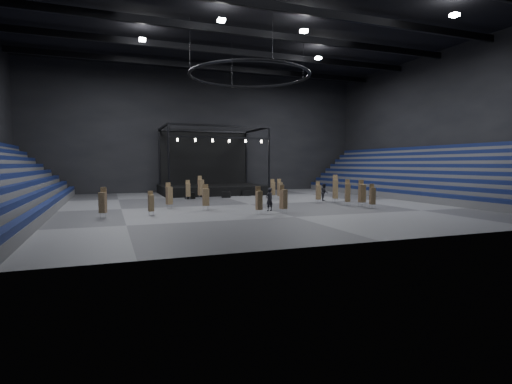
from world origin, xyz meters
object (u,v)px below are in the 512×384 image
object	(u,v)px
flight_case_mid	(226,195)
chair_stack_10	(318,192)
chair_stack_0	(372,196)
crew_member	(324,192)
chair_stack_5	(273,188)
chair_stack_6	(283,199)
chair_stack_12	(103,202)
chair_stack_4	(206,197)
stage	(211,183)
chair_stack_2	(280,189)
flight_case_right	(246,193)
chair_stack_7	(348,192)
man_center	(269,199)
chair_stack_11	(362,193)
chair_stack_1	(201,187)
chair_stack_9	(188,190)
chair_stack_8	(259,200)
chair_stack_13	(151,203)
chair_stack_3	(169,195)
flight_case_left	(190,196)
chair_stack_14	(335,188)

from	to	relation	value
flight_case_mid	chair_stack_10	distance (m)	12.27
chair_stack_0	crew_member	world-z (taller)	chair_stack_0
chair_stack_5	chair_stack_10	world-z (taller)	chair_stack_5
chair_stack_10	chair_stack_5	bearing A→B (deg)	120.41
chair_stack_6	chair_stack_10	world-z (taller)	chair_stack_6
chair_stack_6	chair_stack_12	bearing A→B (deg)	153.19
chair_stack_5	chair_stack_4	bearing A→B (deg)	-127.49
stage	chair_stack_2	xyz separation A→B (m)	(5.21, -12.10, -0.20)
flight_case_right	chair_stack_7	world-z (taller)	chair_stack_7
man_center	chair_stack_11	bearing A→B (deg)	156.90
chair_stack_2	man_center	size ratio (longest dim) A/B	1.17
stage	flight_case_mid	bearing A→B (deg)	-90.01
chair_stack_2	crew_member	size ratio (longest dim) A/B	1.24
chair_stack_4	chair_stack_10	size ratio (longest dim) A/B	1.03
chair_stack_1	chair_stack_9	size ratio (longest dim) A/B	1.19
chair_stack_0	chair_stack_12	size ratio (longest dim) A/B	0.97
chair_stack_7	chair_stack_8	world-z (taller)	chair_stack_7
chair_stack_1	chair_stack_2	bearing A→B (deg)	-44.51
chair_stack_7	chair_stack_9	size ratio (longest dim) A/B	1.13
chair_stack_10	chair_stack_13	distance (m)	18.31
chair_stack_3	chair_stack_7	bearing A→B (deg)	-29.57
crew_member	chair_stack_8	bearing A→B (deg)	153.18
chair_stack_8	crew_member	xyz separation A→B (m)	(11.30, 8.96, -0.23)
chair_stack_8	flight_case_left	bearing A→B (deg)	94.18
flight_case_left	flight_case_mid	bearing A→B (deg)	2.51
chair_stack_3	crew_member	size ratio (longest dim) A/B	1.25
chair_stack_13	stage	bearing A→B (deg)	58.22
chair_stack_8	chair_stack_10	distance (m)	11.57
chair_stack_11	chair_stack_14	bearing A→B (deg)	97.58
chair_stack_7	crew_member	size ratio (longest dim) A/B	1.34
chair_stack_8	chair_stack_12	world-z (taller)	chair_stack_12
stage	chair_stack_13	bearing A→B (deg)	-115.36
chair_stack_7	chair_stack_1	bearing A→B (deg)	155.68
flight_case_mid	chair_stack_3	distance (m)	12.95
chair_stack_6	chair_stack_8	xyz separation A→B (m)	(-2.10, 0.22, -0.06)
chair_stack_0	chair_stack_5	distance (m)	13.88
chair_stack_10	chair_stack_9	bearing A→B (deg)	157.45
chair_stack_1	chair_stack_3	distance (m)	10.52
flight_case_left	chair_stack_13	world-z (taller)	chair_stack_13
chair_stack_6	flight_case_mid	bearing A→B (deg)	72.76
flight_case_mid	crew_member	world-z (taller)	crew_member
stage	flight_case_right	size ratio (longest dim) A/B	12.50
chair_stack_1	man_center	size ratio (longest dim) A/B	1.34
chair_stack_13	crew_member	distance (m)	20.79
chair_stack_12	chair_stack_7	bearing A→B (deg)	25.48
chair_stack_0	chair_stack_11	xyz separation A→B (m)	(-0.19, 1.38, 0.18)
chair_stack_13	flight_case_left	bearing A→B (deg)	60.98
chair_stack_4	chair_stack_5	distance (m)	14.20
chair_stack_0	chair_stack_12	xyz separation A→B (m)	(-23.52, 1.55, 0.04)
chair_stack_12	chair_stack_14	bearing A→B (deg)	33.06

